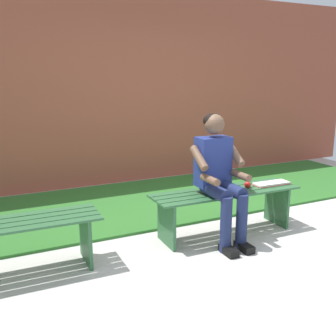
# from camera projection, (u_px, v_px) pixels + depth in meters

# --- Properties ---
(ground_plane) EXTENTS (10.00, 7.00, 0.04)m
(ground_plane) POSITION_uv_depth(u_px,v_px,m) (179.00, 308.00, 2.91)
(ground_plane) COLOR beige
(grass_strip) EXTENTS (9.00, 1.93, 0.03)m
(grass_strip) POSITION_uv_depth(u_px,v_px,m) (94.00, 209.00, 4.94)
(grass_strip) COLOR #2D6B28
(grass_strip) RESTS_ON ground
(brick_wall) EXTENTS (9.50, 0.24, 2.87)m
(brick_wall) POSITION_uv_depth(u_px,v_px,m) (105.00, 89.00, 5.90)
(brick_wall) COLOR #9E4C38
(brick_wall) RESTS_ON ground
(bench_near) EXTENTS (1.61, 0.46, 0.48)m
(bench_near) POSITION_uv_depth(u_px,v_px,m) (226.00, 201.00, 4.14)
(bench_near) COLOR #2D6038
(bench_near) RESTS_ON ground
(bench_far) EXTENTS (1.50, 0.46, 0.48)m
(bench_far) POSITION_uv_depth(u_px,v_px,m) (9.00, 237.00, 3.25)
(bench_far) COLOR #2D6038
(bench_far) RESTS_ON ground
(person_seated) EXTENTS (0.50, 0.69, 1.28)m
(person_seated) POSITION_uv_depth(u_px,v_px,m) (219.00, 172.00, 3.90)
(person_seated) COLOR navy
(person_seated) RESTS_ON ground
(apple) EXTENTS (0.07, 0.07, 0.07)m
(apple) POSITION_uv_depth(u_px,v_px,m) (248.00, 185.00, 4.20)
(apple) COLOR red
(apple) RESTS_ON bench_near
(book_open) EXTENTS (0.41, 0.17, 0.02)m
(book_open) POSITION_uv_depth(u_px,v_px,m) (271.00, 184.00, 4.33)
(book_open) COLOR white
(book_open) RESTS_ON bench_near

